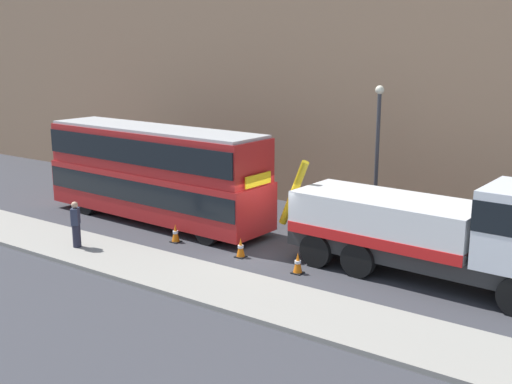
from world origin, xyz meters
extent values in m
plane|color=#38383D|center=(0.00, 0.00, 0.00)|extent=(120.00, 120.00, 0.00)
cube|color=gray|center=(0.00, -4.20, 0.07)|extent=(60.00, 2.80, 0.15)
cube|color=#9E7A5B|center=(0.00, 7.10, 8.00)|extent=(60.00, 1.20, 16.00)
cube|color=#2D2D2D|center=(5.40, 0.25, 0.85)|extent=(9.09, 2.59, 0.55)
cube|color=silver|center=(4.10, 0.31, 1.83)|extent=(6.21, 2.86, 1.40)
cube|color=red|center=(4.10, 0.31, 1.31)|extent=(6.21, 2.91, 0.36)
cylinder|color=#B79914|center=(0.39, 0.47, 2.13)|extent=(1.24, 0.33, 2.52)
cylinder|color=black|center=(3.75, 1.43, 0.58)|extent=(1.17, 0.39, 1.16)
cylinder|color=black|center=(3.65, -0.78, 0.58)|extent=(1.17, 0.39, 1.16)
cylinder|color=black|center=(2.15, 1.50, 0.58)|extent=(1.17, 0.39, 1.16)
cylinder|color=black|center=(2.05, -0.72, 0.58)|extent=(1.17, 0.39, 1.16)
cube|color=#AD1E1E|center=(-6.40, 0.25, 1.29)|extent=(11.10, 2.97, 1.90)
cube|color=#AD1E1E|center=(-6.40, 0.25, 3.09)|extent=(10.87, 2.86, 1.70)
cube|color=black|center=(-6.40, 0.25, 1.54)|extent=(10.99, 3.01, 0.90)
cube|color=black|center=(-6.40, 0.25, 3.19)|extent=(10.77, 3.00, 1.00)
cube|color=#B2B2B2|center=(-6.40, 0.25, 4.00)|extent=(10.65, 2.75, 0.12)
cube|color=yellow|center=(-0.88, 0.02, 2.54)|extent=(0.12, 1.50, 0.44)
cylinder|color=black|center=(-2.46, 1.17, 0.52)|extent=(1.05, 0.34, 1.04)
cylinder|color=black|center=(-2.55, -0.99, 0.52)|extent=(1.05, 0.34, 1.04)
cylinder|color=black|center=(-9.65, 1.47, 0.52)|extent=(1.05, 0.34, 1.04)
cylinder|color=black|center=(-9.74, -0.69, 0.52)|extent=(1.05, 0.34, 1.04)
cylinder|color=#232333|center=(-5.97, -4.31, 0.57)|extent=(0.42, 0.42, 0.85)
cube|color=#2D3347|center=(-5.97, -4.31, 1.31)|extent=(0.45, 0.48, 0.62)
sphere|color=tan|center=(-5.97, -4.31, 1.74)|extent=(0.24, 0.24, 0.24)
cone|color=orange|center=(-3.72, -1.45, 0.36)|extent=(0.32, 0.32, 0.72)
cylinder|color=white|center=(-3.72, -1.45, 0.40)|extent=(0.21, 0.21, 0.10)
cube|color=black|center=(-3.72, -1.45, 0.02)|extent=(0.36, 0.36, 0.04)
cone|color=orange|center=(-0.63, -1.43, 0.36)|extent=(0.32, 0.32, 0.72)
cylinder|color=white|center=(-0.63, -1.43, 0.40)|extent=(0.21, 0.21, 0.10)
cube|color=black|center=(-0.63, -1.43, 0.02)|extent=(0.36, 0.36, 0.04)
cone|color=orange|center=(1.88, -1.64, 0.36)|extent=(0.32, 0.32, 0.72)
cylinder|color=white|center=(1.88, -1.64, 0.40)|extent=(0.21, 0.21, 0.10)
cube|color=black|center=(1.88, -1.64, 0.02)|extent=(0.36, 0.36, 0.04)
cylinder|color=#38383D|center=(1.60, 4.90, 2.75)|extent=(0.16, 0.16, 5.50)
sphere|color=#EAE5C6|center=(1.60, 4.90, 5.65)|extent=(0.36, 0.36, 0.36)
camera|label=1|loc=(12.06, -18.46, 7.36)|focal=43.96mm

